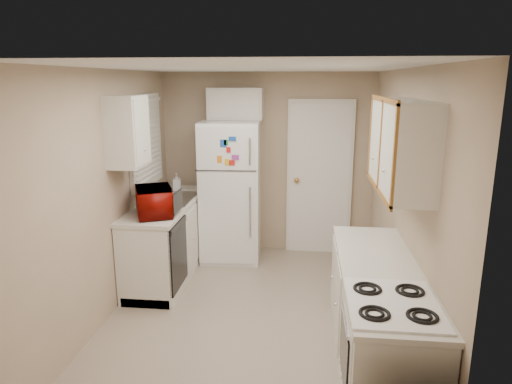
# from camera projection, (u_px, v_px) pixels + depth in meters

# --- Properties ---
(floor) EXTENTS (3.80, 3.80, 0.00)m
(floor) POSITION_uv_depth(u_px,v_px,m) (251.00, 315.00, 4.58)
(floor) COLOR #B6A591
(floor) RESTS_ON ground
(ceiling) EXTENTS (3.80, 3.80, 0.00)m
(ceiling) POSITION_uv_depth(u_px,v_px,m) (250.00, 68.00, 4.01)
(ceiling) COLOR white
(ceiling) RESTS_ON floor
(wall_left) EXTENTS (3.80, 3.80, 0.00)m
(wall_left) POSITION_uv_depth(u_px,v_px,m) (108.00, 195.00, 4.44)
(wall_left) COLOR tan
(wall_left) RESTS_ON floor
(wall_right) EXTENTS (3.80, 3.80, 0.00)m
(wall_right) POSITION_uv_depth(u_px,v_px,m) (403.00, 204.00, 4.15)
(wall_right) COLOR tan
(wall_right) RESTS_ON floor
(wall_back) EXTENTS (2.80, 2.80, 0.00)m
(wall_back) POSITION_uv_depth(u_px,v_px,m) (267.00, 164.00, 6.13)
(wall_back) COLOR tan
(wall_back) RESTS_ON floor
(wall_front) EXTENTS (2.80, 2.80, 0.00)m
(wall_front) POSITION_uv_depth(u_px,v_px,m) (208.00, 288.00, 2.46)
(wall_front) COLOR tan
(wall_front) RESTS_ON floor
(left_counter) EXTENTS (0.60, 1.80, 0.90)m
(left_counter) POSITION_uv_depth(u_px,v_px,m) (168.00, 238.00, 5.46)
(left_counter) COLOR silver
(left_counter) RESTS_ON floor
(dishwasher) EXTENTS (0.03, 0.58, 0.72)m
(dishwasher) POSITION_uv_depth(u_px,v_px,m) (178.00, 255.00, 4.84)
(dishwasher) COLOR black
(dishwasher) RESTS_ON floor
(sink) EXTENTS (0.54, 0.74, 0.16)m
(sink) POSITION_uv_depth(u_px,v_px,m) (171.00, 202.00, 5.51)
(sink) COLOR gray
(sink) RESTS_ON left_counter
(microwave) EXTENTS (0.60, 0.48, 0.35)m
(microwave) POSITION_uv_depth(u_px,v_px,m) (154.00, 201.00, 4.82)
(microwave) COLOR #910C05
(microwave) RESTS_ON left_counter
(soap_bottle) EXTENTS (0.12, 0.13, 0.22)m
(soap_bottle) POSITION_uv_depth(u_px,v_px,m) (177.00, 182.00, 5.92)
(soap_bottle) COLOR silver
(soap_bottle) RESTS_ON left_counter
(window_blinds) EXTENTS (0.10, 0.98, 1.08)m
(window_blinds) POSITION_uv_depth(u_px,v_px,m) (146.00, 141.00, 5.36)
(window_blinds) COLOR silver
(window_blinds) RESTS_ON wall_left
(upper_cabinet_left) EXTENTS (0.30, 0.45, 0.70)m
(upper_cabinet_left) POSITION_uv_depth(u_px,v_px,m) (127.00, 132.00, 4.50)
(upper_cabinet_left) COLOR silver
(upper_cabinet_left) RESTS_ON wall_left
(refrigerator) EXTENTS (0.78, 0.76, 1.80)m
(refrigerator) POSITION_uv_depth(u_px,v_px,m) (231.00, 191.00, 5.90)
(refrigerator) COLOR white
(refrigerator) RESTS_ON floor
(cabinet_over_fridge) EXTENTS (0.70, 0.30, 0.40)m
(cabinet_over_fridge) POSITION_uv_depth(u_px,v_px,m) (236.00, 104.00, 5.84)
(cabinet_over_fridge) COLOR silver
(cabinet_over_fridge) RESTS_ON wall_back
(interior_door) EXTENTS (0.86, 0.06, 2.08)m
(interior_door) POSITION_uv_depth(u_px,v_px,m) (319.00, 179.00, 6.06)
(interior_door) COLOR white
(interior_door) RESTS_ON floor
(right_counter) EXTENTS (0.60, 2.00, 0.90)m
(right_counter) POSITION_uv_depth(u_px,v_px,m) (377.00, 321.00, 3.59)
(right_counter) COLOR silver
(right_counter) RESTS_ON floor
(stove) EXTENTS (0.57, 0.71, 0.86)m
(stove) POSITION_uv_depth(u_px,v_px,m) (388.00, 369.00, 3.02)
(stove) COLOR white
(stove) RESTS_ON floor
(upper_cabinet_right) EXTENTS (0.30, 1.20, 0.70)m
(upper_cabinet_right) POSITION_uv_depth(u_px,v_px,m) (402.00, 145.00, 3.54)
(upper_cabinet_right) COLOR silver
(upper_cabinet_right) RESTS_ON wall_right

